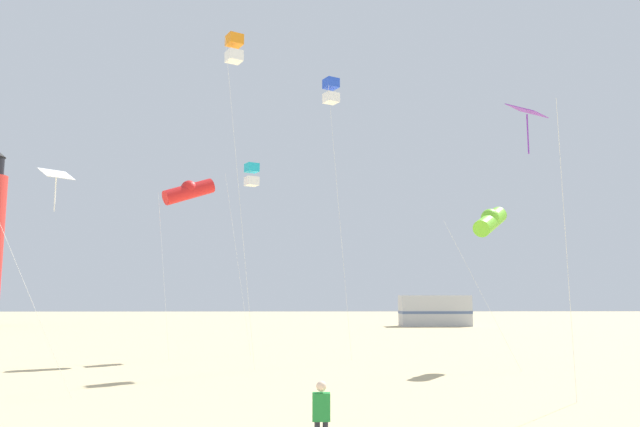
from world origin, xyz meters
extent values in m
cube|color=#238438|center=(1.83, 3.97, 0.68)|extent=(0.34, 0.23, 0.52)
sphere|color=beige|center=(1.83, 3.97, 1.06)|extent=(0.20, 0.20, 0.20)
cylinder|color=#2D2D38|center=(1.92, 4.15, 0.44)|extent=(0.14, 0.36, 0.13)
cylinder|color=#2D2D38|center=(1.76, 4.15, 0.44)|extent=(0.14, 0.36, 0.13)
cylinder|color=silver|center=(-1.11, 15.14, 6.41)|extent=(1.27, 0.83, 12.82)
cube|color=orange|center=(-1.51, 15.76, 13.17)|extent=(0.82, 0.82, 0.44)
cube|color=white|center=(-1.51, 15.76, 12.47)|extent=(0.82, 0.82, 0.44)
cylinder|color=silver|center=(-6.54, 9.39, 3.30)|extent=(3.26, 0.23, 6.61)
cube|color=white|center=(-6.43, 11.02, 6.60)|extent=(1.22, 1.22, 0.40)
cylinder|color=white|center=(-6.43, 11.02, 5.95)|extent=(0.04, 0.04, 1.10)
cylinder|color=silver|center=(8.23, 15.60, 2.91)|extent=(2.38, 1.68, 5.82)
cylinder|color=#72D12D|center=(9.07, 16.78, 5.81)|extent=(2.01, 2.44, 1.48)
sphere|color=#72D12D|center=(9.07, 16.78, 5.96)|extent=(0.76, 0.76, 0.76)
cylinder|color=silver|center=(2.92, 18.57, 6.10)|extent=(1.03, 0.72, 12.19)
cube|color=blue|center=(2.57, 19.07, 12.54)|extent=(0.82, 0.82, 0.44)
cube|color=white|center=(2.57, 19.07, 11.84)|extent=(0.82, 0.82, 0.44)
cylinder|color=silver|center=(-1.91, 21.58, 4.44)|extent=(1.54, 1.12, 8.89)
cube|color=#1EB2D1|center=(-1.37, 22.34, 9.24)|extent=(0.82, 0.82, 0.44)
cube|color=white|center=(-1.37, 22.34, 8.54)|extent=(0.82, 0.82, 0.44)
cylinder|color=silver|center=(-5.00, 19.53, 3.81)|extent=(1.21, 1.85, 7.62)
cylinder|color=red|center=(-4.08, 20.13, 7.61)|extent=(2.47, 1.95, 1.48)
sphere|color=red|center=(-4.08, 20.13, 7.76)|extent=(0.76, 0.76, 0.76)
cylinder|color=silver|center=(8.25, 7.60, 3.89)|extent=(0.74, 1.47, 7.78)
cube|color=purple|center=(7.52, 7.96, 7.78)|extent=(1.22, 1.22, 0.40)
cylinder|color=purple|center=(7.52, 7.96, 7.13)|extent=(0.04, 0.04, 1.10)
cube|color=#B7BABF|center=(13.13, 48.32, 1.40)|extent=(6.47, 2.52, 2.80)
cube|color=#4C608C|center=(13.13, 48.32, 1.26)|extent=(6.52, 2.56, 0.24)
camera|label=1|loc=(1.61, -7.92, 2.77)|focal=33.98mm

